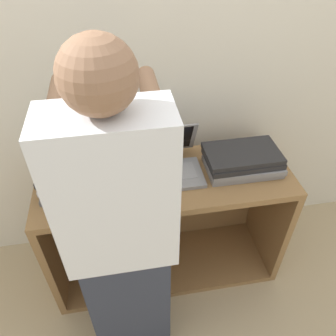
{
  "coord_description": "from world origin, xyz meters",
  "views": [
    {
      "loc": [
        -0.2,
        -0.97,
        1.84
      ],
      "look_at": [
        0.0,
        0.16,
        0.86
      ],
      "focal_mm": 35.0,
      "sensor_mm": 36.0,
      "label": 1
    }
  ],
  "objects_px": {
    "laptop_stack_right": "(243,160)",
    "person": "(123,244)",
    "laptop_open": "(164,164)",
    "laptop_stack_left": "(81,176)"
  },
  "relations": [
    {
      "from": "laptop_stack_right",
      "to": "person",
      "type": "xyz_separation_m",
      "value": [
        -0.63,
        -0.41,
        -0.0
      ]
    },
    {
      "from": "person",
      "to": "laptop_stack_right",
      "type": "bearing_deg",
      "value": 33.17
    },
    {
      "from": "laptop_open",
      "to": "person",
      "type": "height_order",
      "value": "person"
    },
    {
      "from": "laptop_stack_left",
      "to": "laptop_stack_right",
      "type": "height_order",
      "value": "laptop_stack_left"
    },
    {
      "from": "laptop_stack_right",
      "to": "person",
      "type": "relative_size",
      "value": 0.24
    },
    {
      "from": "laptop_stack_right",
      "to": "person",
      "type": "distance_m",
      "value": 0.75
    },
    {
      "from": "laptop_open",
      "to": "person",
      "type": "relative_size",
      "value": 0.23
    },
    {
      "from": "laptop_stack_right",
      "to": "person",
      "type": "height_order",
      "value": "person"
    },
    {
      "from": "laptop_open",
      "to": "laptop_stack_right",
      "type": "xyz_separation_m",
      "value": [
        0.39,
        -0.05,
        0.01
      ]
    },
    {
      "from": "laptop_open",
      "to": "laptop_stack_right",
      "type": "height_order",
      "value": "laptop_open"
    }
  ]
}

